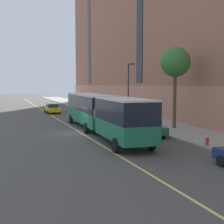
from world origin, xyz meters
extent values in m
plane|color=#4C4947|center=(0.00, 0.00, 0.00)|extent=(260.00, 260.00, 0.00)
cube|color=#9E9B93|center=(9.48, 3.00, 0.07)|extent=(5.92, 160.00, 0.15)
cube|color=tan|center=(12.37, 0.00, 2.20)|extent=(0.14, 110.00, 4.40)
cube|color=#1E232B|center=(12.39, 13.75, 15.79)|extent=(0.10, 2.00, 21.83)
cube|color=#1E232B|center=(12.39, 41.25, 15.79)|extent=(0.10, 2.00, 21.83)
cube|color=#1E704C|center=(1.85, 3.15, 1.25)|extent=(3.02, 12.21, 1.27)
cube|color=black|center=(1.85, 3.15, 2.67)|extent=(3.03, 12.21, 1.55)
cube|color=white|center=(1.85, 3.15, 3.50)|extent=(3.05, 12.22, 0.12)
cube|color=#19232D|center=(2.07, 9.24, 2.51)|extent=(2.39, 0.16, 1.16)
cube|color=orange|center=(2.07, 9.25, 3.26)|extent=(1.82, 0.12, 0.28)
cube|color=black|center=(2.07, 9.26, 0.72)|extent=(2.55, 0.21, 0.24)
cube|color=white|center=(1.16, 9.29, 0.97)|extent=(0.28, 0.07, 0.18)
cube|color=white|center=(2.98, 9.23, 0.97)|extent=(0.28, 0.07, 0.18)
cylinder|color=#595651|center=(1.62, -3.41, 2.03)|extent=(2.50, 1.09, 2.47)
cube|color=#1E704C|center=(1.48, -7.38, 1.25)|extent=(2.84, 7.02, 1.27)
cube|color=black|center=(1.48, -7.38, 2.67)|extent=(2.85, 7.02, 1.55)
cube|color=white|center=(1.48, -7.38, 3.50)|extent=(2.86, 7.02, 0.12)
cylinder|color=black|center=(0.71, 7.44, 0.50)|extent=(0.34, 1.01, 1.00)
cylinder|color=black|center=(3.30, 7.34, 0.50)|extent=(0.34, 1.01, 1.00)
cylinder|color=black|center=(0.43, -0.44, 0.50)|extent=(0.34, 1.01, 1.00)
cylinder|color=black|center=(3.02, -0.54, 0.50)|extent=(0.34, 1.01, 1.00)
cylinder|color=black|center=(0.12, -9.23, 0.50)|extent=(0.34, 1.01, 1.00)
cylinder|color=black|center=(2.71, -9.33, 0.50)|extent=(0.34, 1.01, 1.00)
cube|color=black|center=(5.45, 3.52, 0.64)|extent=(1.77, 4.54, 0.64)
cube|color=#232D38|center=(5.45, 3.30, 1.24)|extent=(1.54, 2.05, 0.56)
cube|color=black|center=(5.45, 3.30, 1.54)|extent=(1.50, 1.96, 0.04)
cylinder|color=black|center=(4.62, 4.94, 0.32)|extent=(0.23, 0.64, 0.64)
cylinder|color=black|center=(6.31, 4.92, 0.32)|extent=(0.23, 0.64, 0.64)
cylinder|color=black|center=(4.59, 2.13, 0.32)|extent=(0.23, 0.64, 0.64)
cylinder|color=black|center=(6.28, 2.11, 0.32)|extent=(0.23, 0.64, 0.64)
cylinder|color=black|center=(4.40, -14.57, 0.32)|extent=(0.23, 0.64, 0.64)
cube|color=#23603D|center=(5.19, -3.59, 0.64)|extent=(1.79, 4.77, 0.64)
cube|color=#232D38|center=(5.19, -3.83, 1.24)|extent=(1.58, 2.15, 0.56)
cube|color=#23603D|center=(5.19, -3.83, 1.54)|extent=(1.54, 2.05, 0.04)
cylinder|color=black|center=(4.31, -2.11, 0.32)|extent=(0.22, 0.64, 0.64)
cylinder|color=black|center=(6.06, -2.11, 0.32)|extent=(0.22, 0.64, 0.64)
cylinder|color=black|center=(4.31, -5.07, 0.32)|extent=(0.22, 0.64, 0.64)
cylinder|color=black|center=(6.07, -5.07, 0.32)|extent=(0.22, 0.64, 0.64)
cube|color=#BCAD89|center=(5.41, 23.33, 0.64)|extent=(1.89, 4.73, 0.64)
cube|color=#232D38|center=(5.42, 23.10, 1.24)|extent=(1.60, 2.15, 0.56)
cube|color=#BCAD89|center=(5.42, 23.10, 1.54)|extent=(1.56, 2.06, 0.04)
cylinder|color=black|center=(4.52, 24.76, 0.32)|extent=(0.24, 0.65, 0.64)
cylinder|color=black|center=(6.22, 24.81, 0.32)|extent=(0.24, 0.65, 0.64)
cylinder|color=black|center=(4.60, 21.86, 0.32)|extent=(0.24, 0.65, 0.64)
cylinder|color=black|center=(6.31, 21.91, 0.32)|extent=(0.24, 0.65, 0.64)
cube|color=black|center=(5.21, 13.40, 0.64)|extent=(1.83, 4.58, 0.64)
cube|color=#232D38|center=(5.21, 13.17, 1.24)|extent=(1.58, 2.07, 0.56)
cube|color=black|center=(5.21, 13.17, 1.54)|extent=(1.54, 1.98, 0.04)
cylinder|color=black|center=(4.32, 14.79, 0.32)|extent=(0.23, 0.64, 0.64)
cylinder|color=black|center=(6.05, 14.82, 0.32)|extent=(0.23, 0.64, 0.64)
cylinder|color=black|center=(4.37, 11.98, 0.32)|extent=(0.23, 0.64, 0.64)
cylinder|color=black|center=(6.09, 12.00, 0.32)|extent=(0.23, 0.64, 0.64)
cube|color=yellow|center=(0.64, 21.28, 0.64)|extent=(1.87, 4.65, 0.64)
cube|color=#232D38|center=(0.64, 21.05, 1.24)|extent=(1.61, 2.11, 0.56)
cube|color=yellow|center=(0.64, 21.05, 1.54)|extent=(1.57, 2.02, 0.04)
cylinder|color=black|center=(-0.27, 22.69, 0.32)|extent=(0.23, 0.64, 0.64)
cylinder|color=black|center=(1.48, 22.73, 0.32)|extent=(0.23, 0.64, 0.64)
cylinder|color=black|center=(-0.20, 19.83, 0.32)|extent=(0.23, 0.64, 0.64)
cylinder|color=black|center=(1.54, 19.87, 0.32)|extent=(0.23, 0.64, 0.64)
cylinder|color=brown|center=(9.61, -0.89, 3.08)|extent=(0.34, 0.34, 5.85)
sphere|color=#387533|center=(9.61, -0.89, 6.84)|extent=(3.04, 3.04, 3.04)
cylinder|color=#2D2D30|center=(7.12, 5.36, 3.59)|extent=(0.16, 0.16, 6.89)
cylinder|color=#2D2D30|center=(7.12, 4.81, 6.94)|extent=(0.10, 1.10, 0.10)
cube|color=#3D3D3F|center=(7.12, 4.26, 6.89)|extent=(0.36, 0.60, 0.20)
cylinder|color=red|center=(7.02, -9.77, 0.43)|extent=(0.24, 0.24, 0.55)
sphere|color=silver|center=(7.02, -9.77, 0.77)|extent=(0.20, 0.20, 0.20)
cylinder|color=silver|center=(6.86, -9.77, 0.48)|extent=(0.10, 0.09, 0.09)
cylinder|color=silver|center=(7.18, -9.77, 0.48)|extent=(0.10, 0.09, 0.09)
cube|color=#E0D66B|center=(0.01, 3.00, 0.00)|extent=(0.16, 140.00, 0.01)
camera|label=1|loc=(-7.06, -28.49, 4.57)|focal=50.00mm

